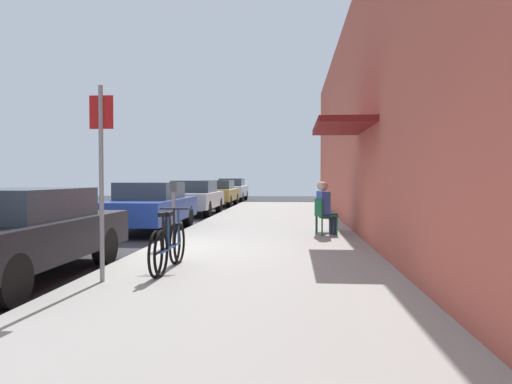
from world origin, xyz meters
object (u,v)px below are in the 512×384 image
parked_car_3 (218,193)px  seated_patron_0 (326,206)px  cafe_chair_0 (323,214)px  cafe_chair_1 (321,212)px  bicycle_0 (171,246)px  parked_car_2 (195,197)px  parking_meter (173,208)px  parked_car_0 (16,233)px  parked_car_4 (232,189)px  bicycle_1 (166,246)px  street_sign (101,167)px  parked_car_1 (150,206)px  seated_patron_1 (324,204)px

parked_car_3 → seated_patron_0: seated_patron_0 is taller
parked_car_3 → cafe_chair_0: 14.32m
cafe_chair_1 → bicycle_0: bearing=-115.9°
parked_car_2 → parking_meter: 9.50m
parked_car_0 → cafe_chair_0: size_ratio=5.06×
bicycle_0 → parked_car_4: bearing=95.3°
cafe_chair_0 → cafe_chair_1: bearing=90.3°
bicycle_1 → seated_patron_0: (2.68, 4.61, 0.34)m
parked_car_3 → parked_car_4: (0.00, 5.73, 0.04)m
parked_car_0 → seated_patron_0: (4.82, 4.93, 0.11)m
parked_car_0 → cafe_chair_1: size_ratio=5.06×
seated_patron_0 → parked_car_4: bearing=104.1°
parked_car_3 → street_sign: size_ratio=1.69×
parked_car_1 → parked_car_4: parked_car_4 is taller
street_sign → parked_car_2: bearing=96.6°
parked_car_4 → parking_meter: size_ratio=3.33×
parked_car_3 → bicycle_0: (2.20, -18.00, -0.24)m
parked_car_1 → parked_car_2: parked_car_2 is taller
street_sign → bicycle_0: street_sign is taller
street_sign → seated_patron_1: 7.05m
cafe_chair_1 → parking_meter: bearing=-140.6°
parked_car_2 → parked_car_4: parked_car_4 is taller
parked_car_3 → parked_car_4: parked_car_4 is taller
parked_car_2 → cafe_chair_1: (4.76, -6.73, -0.10)m
parked_car_3 → bicycle_1: 18.22m
parked_car_0 → bicycle_0: parked_car_0 is taller
cafe_chair_0 → seated_patron_1: 0.81m
parking_meter → street_sign: 3.61m
parked_car_0 → seated_patron_0: bearing=45.6°
parking_meter → bicycle_0: size_ratio=0.77×
seated_patron_0 → parked_car_1: bearing=163.3°
parked_car_0 → parked_car_3: bearing=90.0°
parked_car_4 → seated_patron_0: (4.82, -19.21, 0.06)m
street_sign → parked_car_1: bearing=102.3°
seated_patron_0 → street_sign: bearing=-121.6°
parked_car_4 → seated_patron_0: parked_car_4 is taller
parked_car_1 → parking_meter: parking_meter is taller
parked_car_0 → parked_car_4: size_ratio=1.00×
parking_meter → seated_patron_1: (3.27, 2.64, -0.07)m
parked_car_3 → parking_meter: bearing=-84.2°
parked_car_3 → bicycle_0: size_ratio=2.57×
parked_car_2 → seated_patron_1: (4.82, -6.73, 0.09)m
parked_car_2 → seated_patron_0: seated_patron_0 is taller
bicycle_0 → seated_patron_0: (2.63, 4.52, 0.34)m
bicycle_1 → cafe_chair_0: bearing=60.3°
bicycle_0 → seated_patron_1: seated_patron_1 is taller
bicycle_0 → seated_patron_0: size_ratio=1.33×
parked_car_4 → street_sign: street_sign is taller
cafe_chair_0 → parked_car_1: bearing=162.9°
parked_car_2 → bicycle_1: bearing=-79.9°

